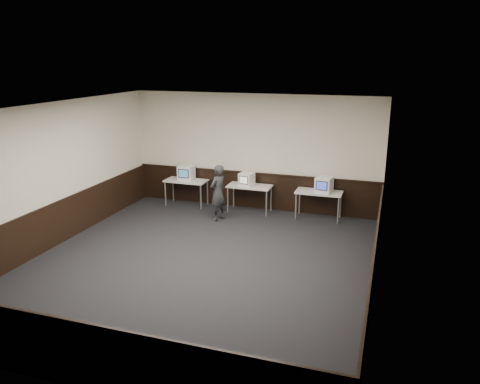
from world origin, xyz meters
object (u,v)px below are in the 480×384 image
Objects in this scene: emac_center at (247,179)px; emac_right at (324,185)px; desk_right at (319,194)px; emac_left at (186,173)px; desk_center at (250,188)px; desk_left at (186,182)px; person at (218,193)px.

emac_right reaches higher than emac_center.
desk_right is 2.58× the size of emac_left.
desk_center is 1.93m from emac_left.
desk_left is 0.81× the size of person.
emac_center is 2.10m from emac_right.
emac_right is (2.02, -0.01, 0.27)m from desk_center.
desk_left is at bearing -171.70° from emac_center.
desk_right is 2.81× the size of emac_center.
emac_left is at bearing -172.21° from emac_right.
emac_left is 0.32× the size of person.
emac_right reaches higher than desk_left.
emac_right is at bearing -0.19° from desk_left.
emac_right is 0.33× the size of person.
emac_left is 1.83m from emac_center.
desk_right is at bearing 129.07° from person.
desk_left is 0.28m from emac_left.
desk_center is 0.26m from emac_center.
person reaches higher than desk_center.
desk_center is at bearing 166.14° from person.
person is at bearing -152.58° from emac_right.
desk_right is (1.90, 0.00, 0.00)m from desk_center.
emac_center is at bearing -170.92° from emac_right.
person reaches higher than desk_left.
desk_left is 3.93m from emac_right.
emac_center reaches higher than desk_center.
emac_center is at bearing -5.20° from emac_left.
person reaches higher than emac_left.
emac_left is (-0.01, 0.04, 0.28)m from desk_left.
emac_right is (0.12, -0.01, 0.27)m from desk_right.
desk_left is at bearing 180.00° from desk_center.
emac_center is at bearing -159.20° from desk_center.
desk_left is 1.00× the size of desk_right.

